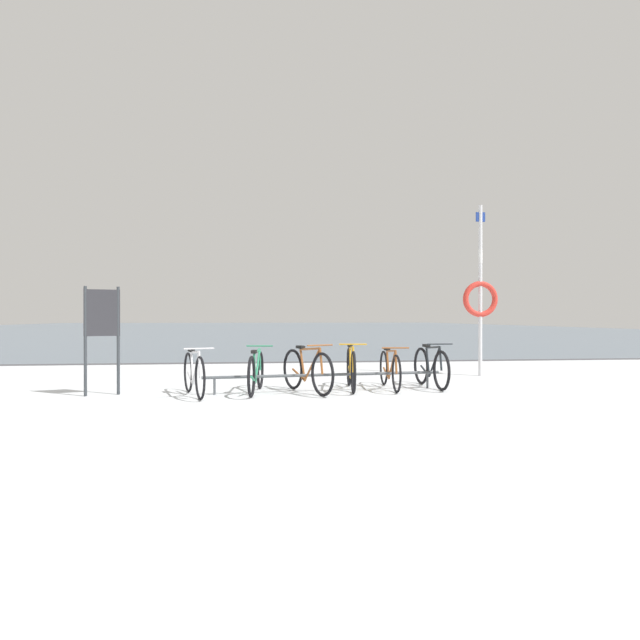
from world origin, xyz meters
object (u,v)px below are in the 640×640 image
object	(u,v)px
info_sign	(102,323)
bicycle_4	(390,369)
bicycle_2	(307,370)
rescue_post	(480,295)
bicycle_0	(194,373)
bicycle_1	(256,372)
bicycle_5	(431,367)
bicycle_3	(351,368)

from	to	relation	value
info_sign	bicycle_4	bearing A→B (deg)	2.67
bicycle_2	rescue_post	bearing A→B (deg)	29.34
bicycle_4	info_sign	size ratio (longest dim) A/B	0.98
rescue_post	bicycle_0	bearing A→B (deg)	-157.53
bicycle_1	bicycle_5	bearing A→B (deg)	6.09
bicycle_5	info_sign	size ratio (longest dim) A/B	0.94
bicycle_2	bicycle_4	distance (m)	1.52
bicycle_3	bicycle_4	bearing A→B (deg)	-0.60
bicycle_1	bicycle_2	distance (m)	0.85
bicycle_0	bicycle_1	xyz separation A→B (m)	(0.99, 0.26, -0.01)
bicycle_5	bicycle_0	bearing A→B (deg)	-171.85
bicycle_1	bicycle_2	world-z (taller)	bicycle_2
bicycle_4	info_sign	distance (m)	4.88
bicycle_4	info_sign	xyz separation A→B (m)	(-4.80, -0.22, 0.83)
bicycle_0	bicycle_2	xyz separation A→B (m)	(1.83, 0.17, 0.01)
bicycle_4	info_sign	world-z (taller)	info_sign
bicycle_2	bicycle_1	bearing A→B (deg)	174.16
rescue_post	bicycle_3	bearing A→B (deg)	-148.86
bicycle_1	bicycle_3	bearing A→B (deg)	8.02
bicycle_3	info_sign	bearing A→B (deg)	-176.78
bicycle_4	rescue_post	distance (m)	3.42
bicycle_2	bicycle_5	size ratio (longest dim) A/B	0.98
bicycle_3	bicycle_2	bearing A→B (deg)	-158.39
bicycle_1	bicycle_3	world-z (taller)	bicycle_3
bicycle_4	rescue_post	xyz separation A→B (m)	(2.47, 1.92, 1.39)
bicycle_3	bicycle_5	size ratio (longest dim) A/B	1.08
bicycle_0	bicycle_3	size ratio (longest dim) A/B	0.88
bicycle_0	bicycle_2	world-z (taller)	bicycle_2
bicycle_3	bicycle_5	distance (m)	1.47
bicycle_0	info_sign	xyz separation A→B (m)	(-1.47, 0.26, 0.81)
bicycle_5	rescue_post	distance (m)	2.83
bicycle_4	bicycle_5	world-z (taller)	bicycle_5
rescue_post	info_sign	bearing A→B (deg)	-163.59
bicycle_2	bicycle_3	xyz separation A→B (m)	(0.80, 0.32, 0.00)
bicycle_0	bicycle_3	bearing A→B (deg)	10.47
bicycle_4	bicycle_3	bearing A→B (deg)	179.40
bicycle_1	rescue_post	world-z (taller)	rescue_post
bicycle_1	bicycle_3	xyz separation A→B (m)	(1.65, 0.23, 0.02)
bicycle_5	info_sign	bearing A→B (deg)	-176.60
bicycle_0	bicycle_3	xyz separation A→B (m)	(2.64, 0.49, 0.01)
bicycle_1	bicycle_5	size ratio (longest dim) A/B	1.04
bicycle_3	bicycle_4	xyz separation A→B (m)	(0.69, -0.01, -0.03)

